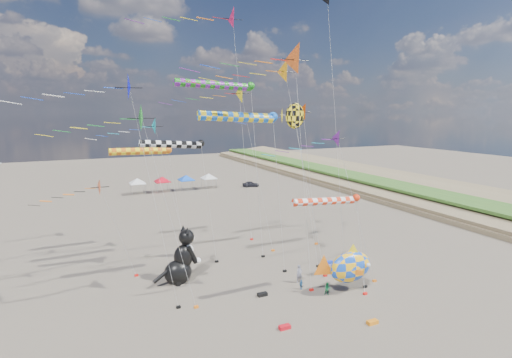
{
  "coord_description": "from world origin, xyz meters",
  "views": [
    {
      "loc": [
        -17.22,
        -21.58,
        16.44
      ],
      "look_at": [
        -1.8,
        12.0,
        10.21
      ],
      "focal_mm": 28.0,
      "sensor_mm": 36.0,
      "label": 1
    }
  ],
  "objects_px": {
    "fish_inflatable": "(350,267)",
    "parked_car": "(251,184)",
    "child_green": "(328,289)",
    "cat_inflatable": "(181,255)",
    "child_blue": "(301,284)",
    "person_adult": "(299,274)"
  },
  "relations": [
    {
      "from": "cat_inflatable",
      "to": "person_adult",
      "type": "relative_size",
      "value": 3.08
    },
    {
      "from": "child_green",
      "to": "fish_inflatable",
      "type": "bearing_deg",
      "value": 10.8
    },
    {
      "from": "person_adult",
      "to": "fish_inflatable",
      "type": "bearing_deg",
      "value": -52.64
    },
    {
      "from": "person_adult",
      "to": "child_blue",
      "type": "xyz_separation_m",
      "value": [
        -0.6,
        -1.35,
        -0.43
      ]
    },
    {
      "from": "parked_car",
      "to": "cat_inflatable",
      "type": "bearing_deg",
      "value": 161.05
    },
    {
      "from": "child_blue",
      "to": "person_adult",
      "type": "bearing_deg",
      "value": 49.61
    },
    {
      "from": "fish_inflatable",
      "to": "cat_inflatable",
      "type": "bearing_deg",
      "value": 146.94
    },
    {
      "from": "cat_inflatable",
      "to": "child_blue",
      "type": "height_order",
      "value": "cat_inflatable"
    },
    {
      "from": "cat_inflatable",
      "to": "child_green",
      "type": "distance_m",
      "value": 14.29
    },
    {
      "from": "child_blue",
      "to": "parked_car",
      "type": "distance_m",
      "value": 52.11
    },
    {
      "from": "cat_inflatable",
      "to": "child_green",
      "type": "height_order",
      "value": "cat_inflatable"
    },
    {
      "from": "child_blue",
      "to": "parked_car",
      "type": "height_order",
      "value": "parked_car"
    },
    {
      "from": "fish_inflatable",
      "to": "parked_car",
      "type": "relative_size",
      "value": 1.59
    },
    {
      "from": "fish_inflatable",
      "to": "child_green",
      "type": "xyz_separation_m",
      "value": [
        -2.11,
        0.38,
        -1.88
      ]
    },
    {
      "from": "fish_inflatable",
      "to": "person_adult",
      "type": "height_order",
      "value": "fish_inflatable"
    },
    {
      "from": "child_green",
      "to": "parked_car",
      "type": "bearing_deg",
      "value": 94.56
    },
    {
      "from": "person_adult",
      "to": "parked_car",
      "type": "xyz_separation_m",
      "value": [
        16.14,
        48.01,
        -0.27
      ]
    },
    {
      "from": "cat_inflatable",
      "to": "parked_car",
      "type": "xyz_separation_m",
      "value": [
        26.53,
        42.99,
        -2.13
      ]
    },
    {
      "from": "cat_inflatable",
      "to": "person_adult",
      "type": "bearing_deg",
      "value": -37.2
    },
    {
      "from": "cat_inflatable",
      "to": "child_blue",
      "type": "bearing_deg",
      "value": -44.44
    },
    {
      "from": "parked_car",
      "to": "child_green",
      "type": "bearing_deg",
      "value": 176.29
    },
    {
      "from": "fish_inflatable",
      "to": "child_green",
      "type": "distance_m",
      "value": 2.85
    }
  ]
}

